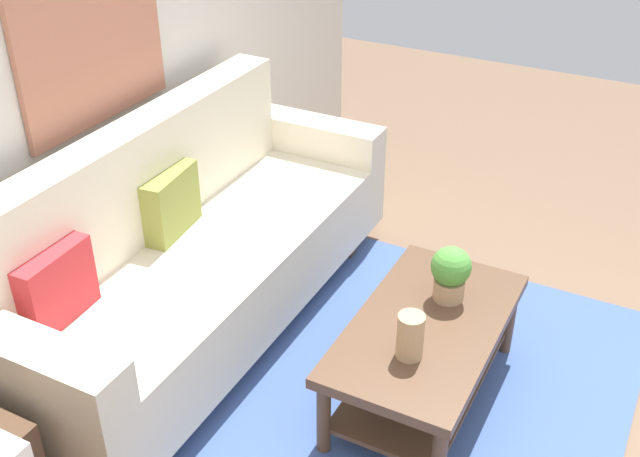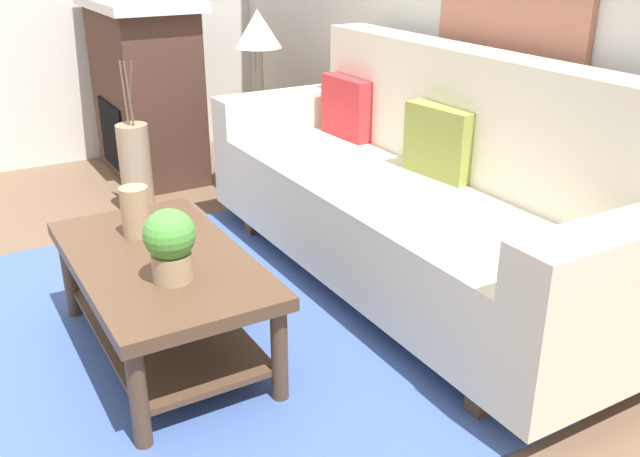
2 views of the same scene
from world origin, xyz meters
The scene contains 10 objects.
ground_plane centered at (0.00, 0.00, 0.00)m, with size 9.40×9.40×0.00m, color brown.
wall_back centered at (0.00, 2.15, 1.35)m, with size 5.40×0.10×2.70m, color silver.
area_rug centered at (0.00, 0.50, 0.01)m, with size 2.41×1.96×0.01m, color #3D5693.
couch centered at (0.08, 1.62, 0.43)m, with size 2.43×0.84×1.08m.
throw_pillow_crimson centered at (-0.69, 1.74, 0.68)m, with size 0.36×0.12×0.32m, color red.
throw_pillow_olive centered at (0.08, 1.74, 0.68)m, with size 0.36×0.12×0.32m, color olive.
coffee_table centered at (0.09, 0.41, 0.31)m, with size 1.10×0.60×0.43m.
tabletop_vase centered at (-0.15, 0.40, 0.53)m, with size 0.11×0.11×0.20m, color tan.
potted_plant_tabletop centered at (0.30, 0.39, 0.57)m, with size 0.18×0.18×0.26m.
framed_painting centered at (0.08, 2.08, 1.43)m, with size 0.91×0.03×0.77m, color #B77056.
Camera 1 is at (-2.45, -0.39, 2.52)m, focal length 43.34 mm.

